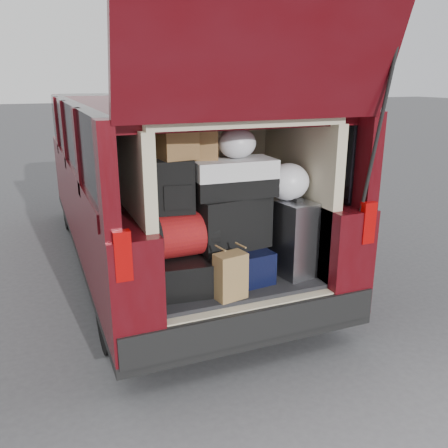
{
  "coord_description": "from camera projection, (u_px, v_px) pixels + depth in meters",
  "views": [
    {
      "loc": [
        -1.28,
        -2.89,
        1.99
      ],
      "look_at": [
        -0.01,
        0.2,
        0.96
      ],
      "focal_mm": 38.0,
      "sensor_mm": 36.0,
      "label": 1
    }
  ],
  "objects": [
    {
      "name": "ground",
      "position": [
        236.0,
        351.0,
        3.61
      ],
      "size": [
        80.0,
        80.0,
        0.0
      ],
      "primitive_type": "plane",
      "color": "#3E3E41",
      "rests_on": "ground"
    },
    {
      "name": "load_floor",
      "position": [
        222.0,
        303.0,
        3.77
      ],
      "size": [
        1.24,
        1.05,
        0.55
      ],
      "primitive_type": "cube",
      "color": "black",
      "rests_on": "ground"
    },
    {
      "name": "navy_hardshell",
      "position": [
        231.0,
        262.0,
        3.55
      ],
      "size": [
        0.51,
        0.6,
        0.24
      ],
      "primitive_type": "cube",
      "rotation": [
        0.0,
        0.0,
        0.1
      ],
      "color": "black",
      "rests_on": "load_floor"
    },
    {
      "name": "backpack",
      "position": [
        175.0,
        187.0,
        3.23
      ],
      "size": [
        0.28,
        0.19,
        0.37
      ],
      "primitive_type": "cube",
      "rotation": [
        0.0,
        0.0,
        -0.13
      ],
      "color": "black",
      "rests_on": "red_duffel"
    },
    {
      "name": "silver_roller",
      "position": [
        291.0,
        237.0,
        3.59
      ],
      "size": [
        0.3,
        0.42,
        0.57
      ],
      "primitive_type": "cube",
      "rotation": [
        0.0,
        0.0,
        0.16
      ],
      "color": "silver",
      "rests_on": "load_floor"
    },
    {
      "name": "twotone_duffel",
      "position": [
        233.0,
        178.0,
        3.39
      ],
      "size": [
        0.6,
        0.33,
        0.27
      ],
      "primitive_type": "cube",
      "rotation": [
        0.0,
        0.0,
        -0.03
      ],
      "color": "silver",
      "rests_on": "black_soft_case"
    },
    {
      "name": "black_hardshell",
      "position": [
        180.0,
        269.0,
        3.42
      ],
      "size": [
        0.5,
        0.64,
        0.24
      ],
      "primitive_type": "cube",
      "rotation": [
        0.0,
        0.0,
        -0.11
      ],
      "color": "black",
      "rests_on": "load_floor"
    },
    {
      "name": "plastic_bag_right",
      "position": [
        288.0,
        182.0,
        3.49
      ],
      "size": [
        0.36,
        0.35,
        0.27
      ],
      "primitive_type": "ellipsoid",
      "rotation": [
        0.0,
        0.0,
        0.17
      ],
      "color": "silver",
      "rests_on": "silver_roller"
    },
    {
      "name": "kraft_bag",
      "position": [
        230.0,
        276.0,
        3.2
      ],
      "size": [
        0.23,
        0.17,
        0.32
      ],
      "primitive_type": "cube",
      "rotation": [
        0.0,
        0.0,
        0.19
      ],
      "color": "olive",
      "rests_on": "load_floor"
    },
    {
      "name": "grocery_sack_upper",
      "position": [
        199.0,
        142.0,
        3.32
      ],
      "size": [
        0.28,
        0.24,
        0.24
      ],
      "primitive_type": "cube",
      "rotation": [
        0.0,
        0.0,
        -0.2
      ],
      "color": "brown",
      "rests_on": "twotone_duffel"
    },
    {
      "name": "minivan",
      "position": [
        166.0,
        185.0,
        4.98
      ],
      "size": [
        1.9,
        5.35,
        2.77
      ],
      "color": "black",
      "rests_on": "ground"
    },
    {
      "name": "grocery_sack_lower",
      "position": [
        177.0,
        143.0,
        3.19
      ],
      "size": [
        0.26,
        0.23,
        0.22
      ],
      "primitive_type": "cube",
      "rotation": [
        0.0,
        0.0,
        0.14
      ],
      "color": "brown",
      "rests_on": "backpack"
    },
    {
      "name": "plastic_bag_center",
      "position": [
        237.0,
        143.0,
        3.34
      ],
      "size": [
        0.3,
        0.28,
        0.22
      ],
      "primitive_type": "ellipsoid",
      "rotation": [
        0.0,
        0.0,
        -0.12
      ],
      "color": "silver",
      "rests_on": "twotone_duffel"
    },
    {
      "name": "red_duffel",
      "position": [
        181.0,
        235.0,
        3.32
      ],
      "size": [
        0.48,
        0.32,
        0.31
      ],
      "primitive_type": "cube",
      "rotation": [
        0.0,
        0.0,
        0.02
      ],
      "color": "#9C170E",
      "rests_on": "black_hardshell"
    },
    {
      "name": "black_soft_case",
      "position": [
        230.0,
        221.0,
        3.48
      ],
      "size": [
        0.58,
        0.39,
        0.39
      ],
      "primitive_type": "cube",
      "rotation": [
        0.0,
        0.0,
        0.13
      ],
      "color": "black",
      "rests_on": "navy_hardshell"
    }
  ]
}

